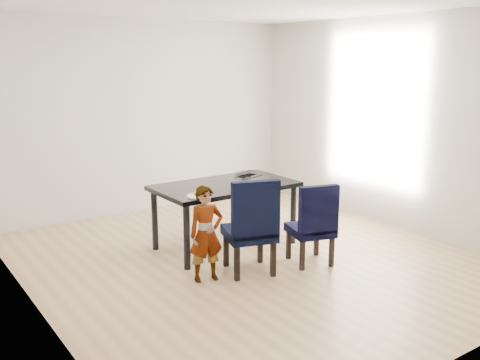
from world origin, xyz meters
TOP-DOWN VIEW (x-y plane):
  - floor at (0.00, 0.00)m, footprint 4.50×5.00m
  - ceiling at (0.00, 0.00)m, footprint 4.50×5.00m
  - wall_back at (0.00, 2.50)m, footprint 4.50×0.01m
  - wall_front at (0.00, -2.50)m, footprint 4.50×0.01m
  - wall_left at (-2.25, 0.00)m, footprint 0.01×5.00m
  - wall_right at (2.25, 0.00)m, footprint 0.01×5.00m
  - dining_table at (0.00, 0.50)m, footprint 1.60×0.90m
  - chair_left at (-0.22, -0.28)m, footprint 0.61×0.62m
  - chair_right at (0.45, -0.46)m, footprint 0.54×0.55m
  - child at (-0.70, -0.22)m, footprint 0.39×0.30m
  - plate at (-0.55, 0.17)m, footprint 0.31×0.31m
  - sandwich at (-0.54, 0.16)m, footprint 0.17×0.12m
  - laptop at (0.51, 0.85)m, footprint 0.36×0.30m
  - cable_tangle at (0.36, 0.58)m, footprint 0.14×0.14m

SIDE VIEW (x-z plane):
  - floor at x=0.00m, z-range -0.01..0.00m
  - dining_table at x=0.00m, z-range 0.00..0.75m
  - chair_right at x=0.45m, z-range 0.00..0.89m
  - child at x=-0.70m, z-range 0.00..0.95m
  - chair_left at x=-0.22m, z-range 0.00..1.00m
  - cable_tangle at x=0.36m, z-range 0.75..0.76m
  - plate at x=-0.55m, z-range 0.75..0.76m
  - laptop at x=0.51m, z-range 0.75..0.77m
  - sandwich at x=-0.54m, z-range 0.76..0.82m
  - wall_back at x=0.00m, z-range 0.00..2.70m
  - wall_front at x=0.00m, z-range 0.00..2.70m
  - wall_left at x=-2.25m, z-range 0.00..2.70m
  - wall_right at x=2.25m, z-range 0.00..2.70m
  - ceiling at x=0.00m, z-range 2.70..2.71m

